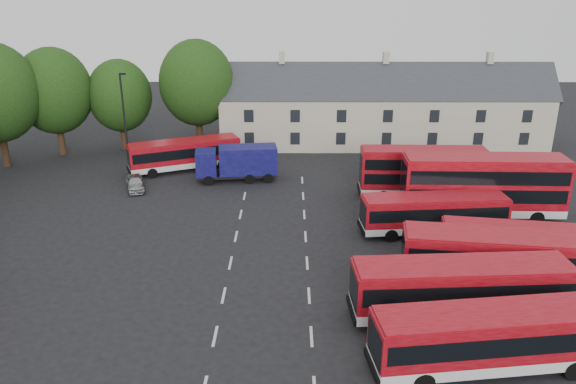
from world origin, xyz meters
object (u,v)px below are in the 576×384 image
object	(u,v)px
bus_row_a	(492,335)
box_truck	(238,162)
silver_car	(135,183)
lamppost	(125,122)
bus_dd_south	(483,183)

from	to	relation	value
bus_row_a	box_truck	distance (m)	30.00
silver_car	lamppost	size ratio (longest dim) A/B	0.38
bus_dd_south	silver_car	world-z (taller)	bus_dd_south
bus_row_a	box_truck	xyz separation A→B (m)	(-14.13, 26.47, -0.11)
bus_row_a	silver_car	xyz separation A→B (m)	(-22.92, 24.03, -1.28)
bus_dd_south	box_truck	bearing A→B (deg)	157.81
silver_car	lamppost	distance (m)	6.31
bus_row_a	silver_car	bearing A→B (deg)	126.56
bus_dd_south	box_truck	distance (m)	21.18
bus_dd_south	silver_car	bearing A→B (deg)	169.34
bus_row_a	bus_dd_south	world-z (taller)	bus_dd_south
lamppost	box_truck	bearing A→B (deg)	-9.51
silver_car	bus_dd_south	bearing A→B (deg)	-30.67
box_truck	silver_car	bearing A→B (deg)	-171.28
bus_row_a	lamppost	size ratio (longest dim) A/B	1.20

